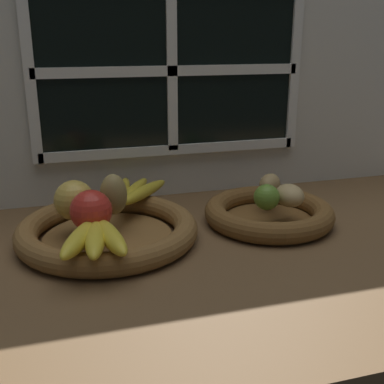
# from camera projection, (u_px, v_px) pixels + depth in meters

# --- Properties ---
(ground_plane) EXTENTS (1.40, 0.90, 0.03)m
(ground_plane) POSITION_uv_depth(u_px,v_px,m) (206.00, 243.00, 0.97)
(ground_plane) COLOR brown
(back_wall) EXTENTS (1.40, 0.05, 0.55)m
(back_wall) POSITION_uv_depth(u_px,v_px,m) (170.00, 83.00, 1.15)
(back_wall) COLOR silver
(back_wall) RESTS_ON ground_plane
(fruit_bowl_left) EXTENTS (0.36, 0.36, 0.05)m
(fruit_bowl_left) POSITION_uv_depth(u_px,v_px,m) (108.00, 231.00, 0.94)
(fruit_bowl_left) COLOR brown
(fruit_bowl_left) RESTS_ON ground_plane
(fruit_bowl_right) EXTENTS (0.28, 0.28, 0.05)m
(fruit_bowl_right) POSITION_uv_depth(u_px,v_px,m) (269.00, 213.00, 1.03)
(fruit_bowl_right) COLOR brown
(fruit_bowl_right) RESTS_ON ground_plane
(apple_red_front) EXTENTS (0.08, 0.08, 0.08)m
(apple_red_front) POSITION_uv_depth(u_px,v_px,m) (91.00, 211.00, 0.87)
(apple_red_front) COLOR red
(apple_red_front) RESTS_ON fruit_bowl_left
(apple_golden_left) EXTENTS (0.08, 0.08, 0.08)m
(apple_golden_left) POSITION_uv_depth(u_px,v_px,m) (74.00, 200.00, 0.92)
(apple_golden_left) COLOR gold
(apple_golden_left) RESTS_ON fruit_bowl_left
(pear_brown) EXTENTS (0.08, 0.08, 0.08)m
(pear_brown) POSITION_uv_depth(u_px,v_px,m) (114.00, 194.00, 0.95)
(pear_brown) COLOR olive
(pear_brown) RESTS_ON fruit_bowl_left
(banana_bunch_front) EXTENTS (0.13, 0.18, 0.03)m
(banana_bunch_front) POSITION_uv_depth(u_px,v_px,m) (95.00, 236.00, 0.81)
(banana_bunch_front) COLOR yellow
(banana_bunch_front) RESTS_ON fruit_bowl_left
(banana_bunch_back) EXTENTS (0.15, 0.19, 0.03)m
(banana_bunch_back) POSITION_uv_depth(u_px,v_px,m) (133.00, 192.00, 1.05)
(banana_bunch_back) COLOR gold
(banana_bunch_back) RESTS_ON fruit_bowl_left
(potato_back) EXTENTS (0.08, 0.08, 0.05)m
(potato_back) POSITION_uv_depth(u_px,v_px,m) (270.00, 185.00, 1.06)
(potato_back) COLOR #A38451
(potato_back) RESTS_ON fruit_bowl_right
(potato_small) EXTENTS (0.06, 0.07, 0.05)m
(potato_small) POSITION_uv_depth(u_px,v_px,m) (289.00, 195.00, 1.00)
(potato_small) COLOR tan
(potato_small) RESTS_ON fruit_bowl_right
(lime_near) EXTENTS (0.05, 0.05, 0.05)m
(lime_near) POSITION_uv_depth(u_px,v_px,m) (267.00, 197.00, 0.98)
(lime_near) COLOR olive
(lime_near) RESTS_ON fruit_bowl_right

